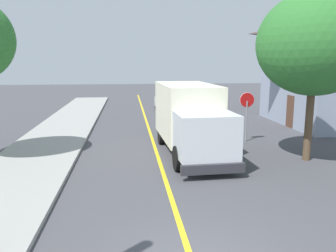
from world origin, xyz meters
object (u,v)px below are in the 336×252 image
object	(u,v)px
parked_car_mid	(166,102)
stop_sign	(247,107)
box_truck	(190,116)
street_tree_far_side	(315,44)
parked_car_near	(185,115)

from	to	relation	value
parked_car_mid	stop_sign	xyz separation A→B (m)	(2.98, -12.11, 1.06)
box_truck	street_tree_far_side	size ratio (longest dim) A/B	1.02
parked_car_near	stop_sign	distance (m)	5.37
box_truck	parked_car_near	world-z (taller)	box_truck
parked_car_mid	street_tree_far_side	world-z (taller)	street_tree_far_side
box_truck	street_tree_far_side	world-z (taller)	street_tree_far_side
box_truck	parked_car_mid	bearing A→B (deg)	88.08
box_truck	parked_car_near	xyz separation A→B (m)	(0.92, 6.64, -0.97)
parked_car_mid	stop_sign	bearing A→B (deg)	-76.20
parked_car_mid	street_tree_far_side	xyz separation A→B (m)	(4.42, -15.90, 4.18)
box_truck	parked_car_mid	world-z (taller)	box_truck
parked_car_near	street_tree_far_side	world-z (taller)	street_tree_far_side
box_truck	stop_sign	distance (m)	4.00
parked_car_mid	street_tree_far_side	bearing A→B (deg)	-74.47
stop_sign	street_tree_far_side	size ratio (longest dim) A/B	0.37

